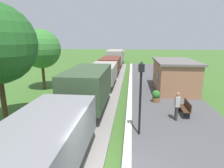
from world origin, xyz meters
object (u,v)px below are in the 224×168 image
at_px(freight_train, 107,68).
at_px(person_waiting, 177,105).
at_px(potted_planter, 156,96).
at_px(lamp_post_near, 141,85).
at_px(tree_trackside_far, 41,49).
at_px(bench_near_hut, 185,108).
at_px(bench_down_platform, 161,76).
at_px(station_hut, 174,75).

height_order(freight_train, person_waiting, freight_train).
height_order(potted_planter, lamp_post_near, lamp_post_near).
xyz_separation_m(freight_train, tree_trackside_far, (-5.73, -4.66, 2.46)).
bearing_deg(bench_near_hut, freight_train, 121.04).
xyz_separation_m(person_waiting, lamp_post_near, (-2.22, -1.91, 1.62)).
bearing_deg(bench_down_platform, tree_trackside_far, -160.46).
bearing_deg(freight_train, person_waiting, -63.71).
xyz_separation_m(freight_train, potted_planter, (4.78, -8.14, -0.78)).
height_order(bench_down_platform, tree_trackside_far, tree_trackside_far).
relative_size(station_hut, tree_trackside_far, 1.00).
distance_m(potted_planter, lamp_post_near, 5.65).
bearing_deg(lamp_post_near, station_hut, 68.32).
xyz_separation_m(freight_train, bench_down_platform, (6.30, -0.39, -0.78)).
height_order(bench_down_platform, lamp_post_near, lamp_post_near).
bearing_deg(person_waiting, tree_trackside_far, -30.56).
distance_m(bench_near_hut, lamp_post_near, 4.52).
height_order(bench_near_hut, tree_trackside_far, tree_trackside_far).
height_order(person_waiting, lamp_post_near, lamp_post_near).
relative_size(bench_down_platform, tree_trackside_far, 0.26).
xyz_separation_m(bench_near_hut, lamp_post_near, (-2.96, -2.72, 2.08)).
height_order(freight_train, lamp_post_near, lamp_post_near).
height_order(bench_near_hut, person_waiting, person_waiting).
relative_size(bench_near_hut, bench_down_platform, 1.00).
xyz_separation_m(station_hut, bench_down_platform, (-0.50, 4.12, -0.93)).
relative_size(bench_down_platform, person_waiting, 0.88).
distance_m(bench_down_platform, lamp_post_near, 13.30).
bearing_deg(lamp_post_near, tree_trackside_far, 136.77).
bearing_deg(station_hut, person_waiting, -100.28).
height_order(bench_near_hut, potted_planter, potted_planter).
distance_m(station_hut, bench_down_platform, 4.26).
bearing_deg(bench_near_hut, lamp_post_near, -137.39).
relative_size(station_hut, person_waiting, 3.39).
distance_m(lamp_post_near, tree_trackside_far, 12.51).
distance_m(bench_near_hut, bench_down_platform, 10.08).
bearing_deg(tree_trackside_far, bench_near_hut, -25.79).
bearing_deg(lamp_post_near, freight_train, 104.24).
height_order(person_waiting, potted_planter, person_waiting).
bearing_deg(person_waiting, station_hut, -100.48).
relative_size(station_hut, potted_planter, 6.33).
distance_m(person_waiting, tree_trackside_far, 13.39).
xyz_separation_m(freight_train, bench_near_hut, (6.30, -10.47, -0.78)).
bearing_deg(tree_trackside_far, freight_train, 39.14).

